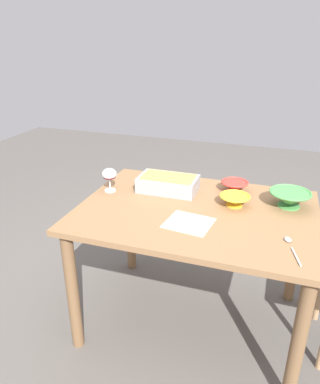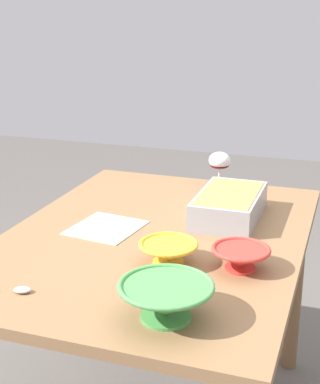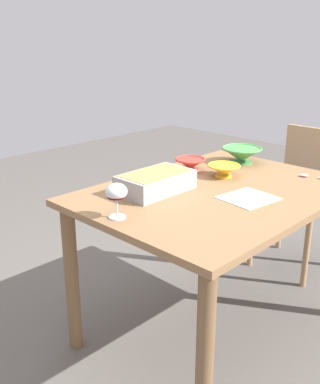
{
  "view_description": "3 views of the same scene",
  "coord_description": "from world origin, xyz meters",
  "views": [
    {
      "loc": [
        -0.37,
        1.71,
        1.63
      ],
      "look_at": [
        0.21,
        -0.02,
        0.83
      ],
      "focal_mm": 33.75,
      "sensor_mm": 36.0,
      "label": 1
    },
    {
      "loc": [
        -1.58,
        -0.56,
        1.46
      ],
      "look_at": [
        0.19,
        0.05,
        0.84
      ],
      "focal_mm": 53.8,
      "sensor_mm": 36.0,
      "label": 2
    },
    {
      "loc": [
        1.6,
        1.19,
        1.44
      ],
      "look_at": [
        0.3,
        -0.09,
        0.81
      ],
      "focal_mm": 42.17,
      "sensor_mm": 36.0,
      "label": 3
    }
  ],
  "objects": [
    {
      "name": "serving_spoon",
      "position": [
        -0.48,
        0.23,
        0.77
      ],
      "size": [
        0.08,
        0.22,
        0.01
      ],
      "color": "silver",
      "rests_on": "dining_table"
    },
    {
      "name": "dining_table",
      "position": [
        0.0,
        0.0,
        0.65
      ],
      "size": [
        1.26,
        0.92,
        0.76
      ],
      "color": "olive",
      "rests_on": "ground_plane"
    },
    {
      "name": "napkin",
      "position": [
        0.0,
        0.17,
        0.77
      ],
      "size": [
        0.25,
        0.23,
        0.0
      ],
      "primitive_type": "cube",
      "rotation": [
        0.0,
        0.0,
        -0.13
      ],
      "color": "#B2CCB7",
      "rests_on": "dining_table"
    },
    {
      "name": "mixing_bowl",
      "position": [
        -0.19,
        -0.11,
        0.8
      ],
      "size": [
        0.17,
        0.17,
        0.06
      ],
      "color": "yellow",
      "rests_on": "dining_table"
    },
    {
      "name": "serving_bowl",
      "position": [
        -0.47,
        -0.19,
        0.81
      ],
      "size": [
        0.22,
        0.22,
        0.09
      ],
      "color": "#4C994C",
      "rests_on": "dining_table"
    },
    {
      "name": "small_bowl",
      "position": [
        -0.16,
        -0.3,
        0.8
      ],
      "size": [
        0.16,
        0.16,
        0.06
      ],
      "color": "red",
      "rests_on": "dining_table"
    },
    {
      "name": "wine_glass",
      "position": [
        0.55,
        -0.07,
        0.86
      ],
      "size": [
        0.09,
        0.09,
        0.14
      ],
      "color": "white",
      "rests_on": "dining_table"
    },
    {
      "name": "casserole_dish",
      "position": [
        0.22,
        -0.19,
        0.81
      ],
      "size": [
        0.35,
        0.2,
        0.09
      ],
      "color": "#99999E",
      "rests_on": "dining_table"
    }
  ]
}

